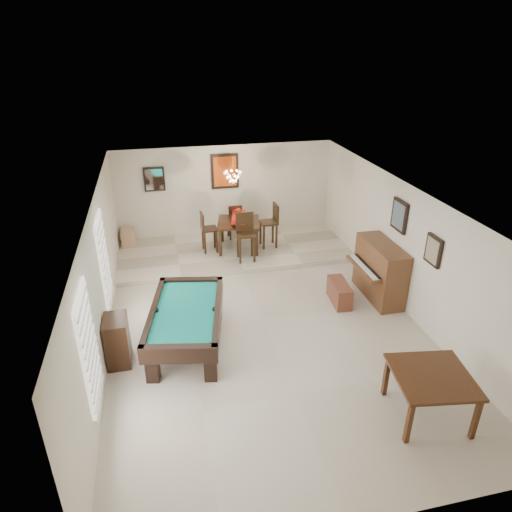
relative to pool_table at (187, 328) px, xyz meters
name	(u,v)px	position (x,y,z in m)	size (l,w,h in m)	color
ground_plane	(262,319)	(1.56, 0.56, -0.40)	(6.00, 9.00, 0.02)	beige
wall_back	(225,192)	(1.56, 5.06, 0.91)	(6.00, 0.04, 2.60)	silver
wall_front	(362,448)	(1.56, -3.94, 0.91)	(6.00, 0.04, 2.60)	silver
wall_left	(100,279)	(-1.44, 0.56, 0.91)	(0.04, 9.00, 2.60)	silver
wall_right	(405,248)	(4.56, 0.56, 0.91)	(0.04, 9.00, 2.60)	silver
ceiling	(263,198)	(1.56, 0.56, 2.21)	(6.00, 9.00, 0.04)	white
dining_step	(234,251)	(1.56, 3.81, -0.33)	(6.00, 2.50, 0.12)	beige
window_left_front	(89,348)	(-1.41, -1.64, 1.01)	(0.06, 1.00, 1.70)	white
window_left_rear	(104,259)	(-1.41, 1.16, 1.01)	(0.06, 1.00, 1.70)	white
pool_table	(187,328)	(0.00, 0.00, 0.00)	(1.26, 2.32, 0.77)	black
square_table	(429,395)	(3.38, -2.53, 0.00)	(1.11, 1.11, 0.77)	#331B0C
upright_piano	(374,271)	(4.12, 0.90, 0.24)	(0.84, 1.50, 1.25)	brown
piano_bench	(339,293)	(3.34, 0.85, -0.15)	(0.33, 0.84, 0.47)	brown
apothecary_chest	(117,341)	(-1.22, -0.19, 0.06)	(0.40, 0.59, 0.89)	black
dining_table	(239,233)	(1.70, 3.81, 0.17)	(1.07, 1.07, 0.88)	black
flower_vase	(238,213)	(1.70, 3.81, 0.74)	(0.15, 0.15, 0.25)	#A1240D
dining_chair_south	(246,238)	(1.75, 3.10, 0.33)	(0.44, 0.44, 1.20)	black
dining_chair_north	(234,221)	(1.71, 4.55, 0.23)	(0.37, 0.37, 0.99)	black
dining_chair_west	(209,232)	(0.93, 3.83, 0.26)	(0.39, 0.39, 1.06)	black
dining_chair_east	(268,226)	(2.50, 3.78, 0.32)	(0.43, 0.43, 1.17)	black
corner_bench	(129,237)	(-1.16, 4.75, -0.06)	(0.37, 0.46, 0.41)	tan
chandelier	(233,173)	(1.56, 3.76, 1.81)	(0.44, 0.44, 0.60)	#FFE5B2
back_painting	(225,171)	(1.56, 5.02, 1.51)	(0.75, 0.06, 0.95)	#D84C14
back_mirror	(154,179)	(-0.34, 5.02, 1.41)	(0.55, 0.06, 0.65)	white
right_picture_upper	(400,216)	(4.52, 0.86, 1.51)	(0.06, 0.55, 0.65)	slate
right_picture_lower	(434,251)	(4.52, -0.44, 1.31)	(0.06, 0.45, 0.55)	gray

